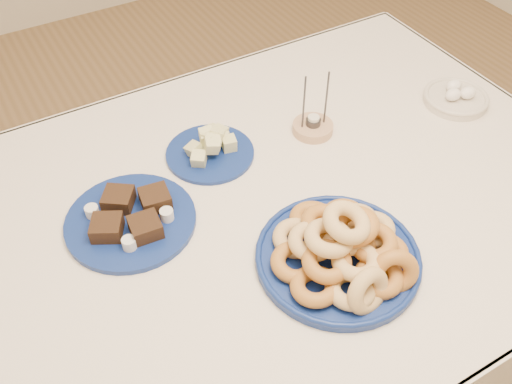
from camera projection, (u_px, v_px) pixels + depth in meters
ground at (248, 370)px, 1.81m from camera, size 5.00×5.00×0.00m
dining_table at (245, 240)px, 1.35m from camera, size 1.71×1.11×0.75m
donut_platter at (342, 251)px, 1.14m from camera, size 0.35×0.35×0.15m
melon_plate at (211, 147)px, 1.39m from camera, size 0.23×0.23×0.08m
brownie_plate at (131, 218)px, 1.24m from camera, size 0.37×0.37×0.05m
candle_holder at (313, 127)px, 1.46m from camera, size 0.12×0.12×0.17m
egg_bowl at (456, 97)px, 1.54m from camera, size 0.19×0.19×0.06m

